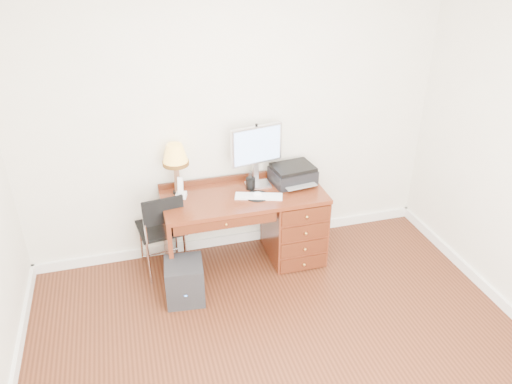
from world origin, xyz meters
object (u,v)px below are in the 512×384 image
object	(u,v)px
desk	(276,220)
equipment_box	(185,281)
phone	(181,192)
chair	(161,225)
leg_lamp	(175,158)
monitor	(257,148)
printer	(293,174)

from	to	relation	value
desk	equipment_box	world-z (taller)	desk
phone	chair	bearing A→B (deg)	-145.69
phone	equipment_box	world-z (taller)	phone
leg_lamp	monitor	bearing A→B (deg)	-1.75
printer	equipment_box	world-z (taller)	printer
monitor	printer	distance (m)	0.44
leg_lamp	phone	bearing A→B (deg)	-80.44
monitor	equipment_box	xyz separation A→B (m)	(-0.82, -0.57, -0.93)
monitor	desk	bearing A→B (deg)	-59.99
chair	equipment_box	bearing A→B (deg)	-81.20
leg_lamp	chair	xyz separation A→B (m)	(-0.20, -0.16, -0.58)
chair	equipment_box	xyz separation A→B (m)	(0.13, -0.44, -0.33)
monitor	equipment_box	size ratio (longest dim) A/B	1.53
desk	equipment_box	bearing A→B (deg)	-157.06
chair	monitor	bearing A→B (deg)	0.38
phone	chair	distance (m)	0.36
printer	phone	world-z (taller)	phone
monitor	leg_lamp	world-z (taller)	monitor
equipment_box	leg_lamp	bearing A→B (deg)	89.30
phone	equipment_box	bearing A→B (deg)	-82.15
printer	leg_lamp	bearing A→B (deg)	168.50
monitor	leg_lamp	distance (m)	0.75
desk	chair	size ratio (longest dim) A/B	1.74
desk	monitor	bearing A→B (deg)	131.36
phone	monitor	bearing A→B (deg)	22.63
printer	chair	xyz separation A→B (m)	(-1.29, -0.07, -0.31)
chair	leg_lamp	bearing A→B (deg)	30.88
printer	leg_lamp	world-z (taller)	leg_lamp
printer	equipment_box	xyz separation A→B (m)	(-1.16, -0.51, -0.65)
desk	chair	world-z (taller)	chair
leg_lamp	chair	bearing A→B (deg)	-141.43
phone	desk	bearing A→B (deg)	11.09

